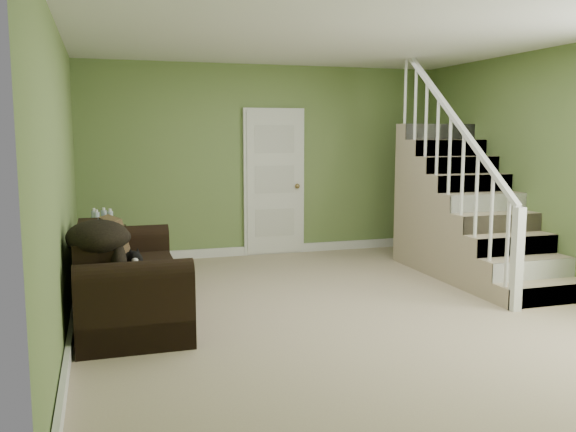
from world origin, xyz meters
TOP-DOWN VIEW (x-y plane):
  - floor at (0.00, 0.00)m, footprint 5.00×5.50m
  - ceiling at (0.00, 0.00)m, footprint 5.00×5.50m
  - wall_back at (0.00, 2.75)m, footprint 5.00×0.04m
  - wall_front at (0.00, -2.75)m, footprint 5.00×0.04m
  - wall_left at (-2.50, 0.00)m, footprint 0.04×5.50m
  - wall_right at (2.50, 0.00)m, footprint 0.04×5.50m
  - baseboard_back at (0.00, 2.72)m, footprint 5.00×0.04m
  - baseboard_left at (-2.47, 0.00)m, footprint 0.04×5.50m
  - baseboard_right at (2.47, 0.00)m, footprint 0.04×5.50m
  - door at (0.10, 2.71)m, footprint 0.86×0.12m
  - staircase at (1.99, 0.97)m, footprint 1.00×2.51m
  - sofa at (-2.02, 0.27)m, footprint 0.91×2.10m
  - side_table at (-2.17, 1.86)m, footprint 0.50×0.50m
  - cat at (-1.93, 0.24)m, footprint 0.22×0.47m
  - banana at (-1.89, -0.20)m, footprint 0.11×0.23m
  - throw_pillow at (-2.07, 0.91)m, footprint 0.33×0.48m
  - throw_blanket at (-2.23, -0.29)m, footprint 0.59×0.72m

SIDE VIEW (x-z plane):
  - floor at x=0.00m, z-range -0.01..0.01m
  - baseboard_back at x=0.00m, z-range 0.00..0.12m
  - baseboard_left at x=-2.47m, z-range 0.00..0.12m
  - baseboard_right at x=2.47m, z-range 0.00..0.12m
  - side_table at x=-2.17m, z-range -0.10..0.72m
  - sofa at x=-2.02m, z-range -0.10..0.73m
  - banana at x=-1.89m, z-range 0.45..0.51m
  - cat at x=-1.93m, z-range 0.42..0.65m
  - throw_pillow at x=-2.07m, z-range 0.40..0.86m
  - staircase at x=1.99m, z-range -0.77..2.05m
  - throw_blanket at x=-2.23m, z-range 0.72..0.99m
  - door at x=0.10m, z-range 0.00..2.02m
  - wall_back at x=0.00m, z-range 0.00..2.60m
  - wall_front at x=0.00m, z-range 0.00..2.60m
  - wall_left at x=-2.50m, z-range 0.00..2.60m
  - wall_right at x=2.50m, z-range 0.00..2.60m
  - ceiling at x=0.00m, z-range 2.60..2.60m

